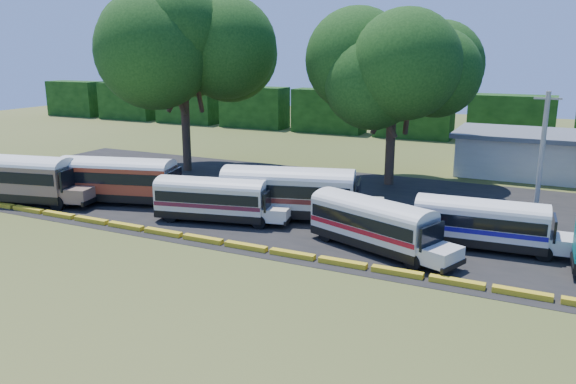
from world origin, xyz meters
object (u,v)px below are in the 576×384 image
at_px(bus_beige, 18,176).
at_px(bus_red, 120,177).
at_px(bus_cream_west, 215,197).
at_px(tree_west, 182,40).
at_px(bus_white_red, 374,221).

height_order(bus_beige, bus_red, bus_beige).
relative_size(bus_cream_west, tree_west, 0.55).
relative_size(bus_red, tree_west, 0.64).
distance_m(bus_cream_west, bus_white_red, 11.38).
xyz_separation_m(bus_beige, tree_west, (4.38, 15.41, 10.11)).
xyz_separation_m(bus_red, tree_west, (-2.61, 12.14, 10.20)).
xyz_separation_m(bus_cream_west, tree_west, (-11.58, 13.03, 10.51)).
xyz_separation_m(bus_red, bus_cream_west, (8.97, -0.88, -0.31)).
relative_size(bus_beige, bus_red, 1.04).
bearing_deg(bus_red, bus_cream_west, -20.65).
bearing_deg(tree_west, bus_red, -77.87).
bearing_deg(bus_white_red, bus_beige, -155.46).
distance_m(bus_red, bus_white_red, 20.39).
bearing_deg(bus_cream_west, tree_west, 119.19).
relative_size(bus_red, bus_cream_west, 1.16).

